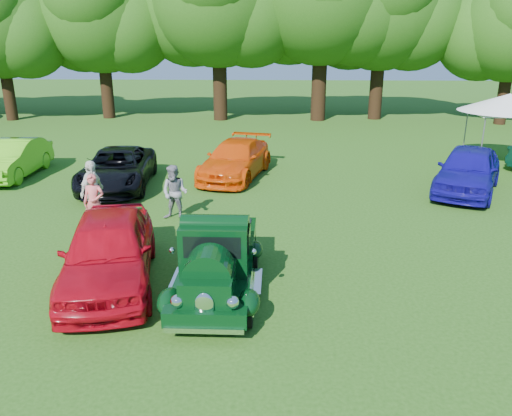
{
  "coord_description": "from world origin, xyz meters",
  "views": [
    {
      "loc": [
        1.44,
        -9.9,
        5.15
      ],
      "look_at": [
        0.96,
        2.11,
        1.1
      ],
      "focal_mm": 35.0,
      "sensor_mm": 36.0,
      "label": 1
    }
  ],
  "objects_px": {
    "red_convertible": "(109,250)",
    "spectator_white": "(92,192)",
    "back_car_blue": "(468,170)",
    "hero_pickup": "(217,260)",
    "back_car_black": "(117,168)",
    "back_car_lime": "(13,159)",
    "spectator_pink": "(94,202)",
    "spectator_grey": "(175,193)",
    "canopy_tent": "(509,103)",
    "back_car_orange": "(236,159)"
  },
  "relations": [
    {
      "from": "canopy_tent",
      "to": "back_car_black",
      "type": "bearing_deg",
      "value": -165.15
    },
    {
      "from": "red_convertible",
      "to": "spectator_grey",
      "type": "bearing_deg",
      "value": 69.46
    },
    {
      "from": "back_car_orange",
      "to": "spectator_pink",
      "type": "height_order",
      "value": "spectator_pink"
    },
    {
      "from": "red_convertible",
      "to": "spectator_pink",
      "type": "bearing_deg",
      "value": 102.34
    },
    {
      "from": "back_car_orange",
      "to": "spectator_grey",
      "type": "distance_m",
      "value": 5.21
    },
    {
      "from": "back_car_lime",
      "to": "back_car_black",
      "type": "distance_m",
      "value": 4.73
    },
    {
      "from": "back_car_lime",
      "to": "back_car_blue",
      "type": "bearing_deg",
      "value": -7.24
    },
    {
      "from": "spectator_white",
      "to": "spectator_grey",
      "type": "bearing_deg",
      "value": -71.84
    },
    {
      "from": "red_convertible",
      "to": "spectator_pink",
      "type": "height_order",
      "value": "spectator_pink"
    },
    {
      "from": "red_convertible",
      "to": "spectator_white",
      "type": "distance_m",
      "value": 4.34
    },
    {
      "from": "back_car_orange",
      "to": "spectator_white",
      "type": "relative_size",
      "value": 2.64
    },
    {
      "from": "back_car_lime",
      "to": "spectator_pink",
      "type": "height_order",
      "value": "spectator_pink"
    },
    {
      "from": "back_car_blue",
      "to": "back_car_orange",
      "type": "bearing_deg",
      "value": -165.46
    },
    {
      "from": "back_car_black",
      "to": "spectator_grey",
      "type": "height_order",
      "value": "spectator_grey"
    },
    {
      "from": "back_car_lime",
      "to": "spectator_pink",
      "type": "distance_m",
      "value": 7.68
    },
    {
      "from": "hero_pickup",
      "to": "back_car_black",
      "type": "height_order",
      "value": "hero_pickup"
    },
    {
      "from": "red_convertible",
      "to": "spectator_pink",
      "type": "relative_size",
      "value": 2.87
    },
    {
      "from": "spectator_white",
      "to": "canopy_tent",
      "type": "distance_m",
      "value": 17.12
    },
    {
      "from": "back_car_lime",
      "to": "back_car_orange",
      "type": "distance_m",
      "value": 8.78
    },
    {
      "from": "spectator_white",
      "to": "back_car_orange",
      "type": "bearing_deg",
      "value": -23.65
    },
    {
      "from": "red_convertible",
      "to": "canopy_tent",
      "type": "bearing_deg",
      "value": 29.3
    },
    {
      "from": "back_car_lime",
      "to": "spectator_white",
      "type": "xyz_separation_m",
      "value": [
        4.95,
        -4.95,
        0.2
      ]
    },
    {
      "from": "red_convertible",
      "to": "back_car_blue",
      "type": "distance_m",
      "value": 12.83
    },
    {
      "from": "red_convertible",
      "to": "back_car_orange",
      "type": "distance_m",
      "value": 9.45
    },
    {
      "from": "back_car_blue",
      "to": "spectator_grey",
      "type": "relative_size",
      "value": 2.85
    },
    {
      "from": "back_car_lime",
      "to": "spectator_grey",
      "type": "relative_size",
      "value": 2.62
    },
    {
      "from": "spectator_pink",
      "to": "canopy_tent",
      "type": "relative_size",
      "value": 0.37
    },
    {
      "from": "spectator_pink",
      "to": "back_car_black",
      "type": "bearing_deg",
      "value": 96.06
    },
    {
      "from": "back_car_orange",
      "to": "canopy_tent",
      "type": "distance_m",
      "value": 11.77
    },
    {
      "from": "hero_pickup",
      "to": "spectator_white",
      "type": "height_order",
      "value": "spectator_white"
    },
    {
      "from": "hero_pickup",
      "to": "back_car_blue",
      "type": "distance_m",
      "value": 11.13
    },
    {
      "from": "back_car_lime",
      "to": "hero_pickup",
      "type": "bearing_deg",
      "value": -47.57
    },
    {
      "from": "hero_pickup",
      "to": "spectator_grey",
      "type": "bearing_deg",
      "value": 111.67
    },
    {
      "from": "back_car_lime",
      "to": "spectator_grey",
      "type": "bearing_deg",
      "value": -35.1
    },
    {
      "from": "spectator_white",
      "to": "canopy_tent",
      "type": "xyz_separation_m",
      "value": [
        15.15,
        7.79,
        1.72
      ]
    },
    {
      "from": "hero_pickup",
      "to": "back_car_blue",
      "type": "bearing_deg",
      "value": 43.88
    },
    {
      "from": "back_car_blue",
      "to": "canopy_tent",
      "type": "height_order",
      "value": "canopy_tent"
    },
    {
      "from": "hero_pickup",
      "to": "red_convertible",
      "type": "height_order",
      "value": "hero_pickup"
    },
    {
      "from": "back_car_orange",
      "to": "spectator_grey",
      "type": "relative_size",
      "value": 2.91
    },
    {
      "from": "canopy_tent",
      "to": "spectator_grey",
      "type": "bearing_deg",
      "value": -149.39
    },
    {
      "from": "back_car_black",
      "to": "spectator_pink",
      "type": "height_order",
      "value": "spectator_pink"
    },
    {
      "from": "spectator_grey",
      "to": "back_car_lime",
      "type": "bearing_deg",
      "value": 160.74
    },
    {
      "from": "hero_pickup",
      "to": "spectator_grey",
      "type": "distance_m",
      "value": 4.77
    },
    {
      "from": "canopy_tent",
      "to": "hero_pickup",
      "type": "bearing_deg",
      "value": -132.53
    },
    {
      "from": "spectator_white",
      "to": "hero_pickup",
      "type": "bearing_deg",
      "value": -122.89
    },
    {
      "from": "hero_pickup",
      "to": "spectator_white",
      "type": "bearing_deg",
      "value": 134.82
    },
    {
      "from": "spectator_white",
      "to": "canopy_tent",
      "type": "height_order",
      "value": "canopy_tent"
    },
    {
      "from": "back_car_orange",
      "to": "spectator_grey",
      "type": "bearing_deg",
      "value": -92.51
    },
    {
      "from": "back_car_black",
      "to": "spectator_white",
      "type": "xyz_separation_m",
      "value": [
        0.4,
        -3.67,
        0.23
      ]
    },
    {
      "from": "back_car_black",
      "to": "back_car_orange",
      "type": "xyz_separation_m",
      "value": [
        4.22,
        1.6,
        0.01
      ]
    }
  ]
}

